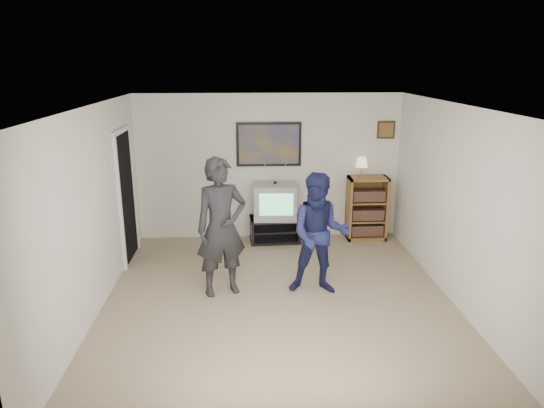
{
  "coord_description": "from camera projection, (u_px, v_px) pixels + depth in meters",
  "views": [
    {
      "loc": [
        -0.41,
        -5.65,
        3.0
      ],
      "look_at": [
        -0.05,
        0.6,
        1.15
      ],
      "focal_mm": 32.0,
      "sensor_mm": 36.0,
      "label": 1
    }
  ],
  "objects": [
    {
      "name": "room_shell",
      "position": [
        277.0,
        202.0,
        6.26
      ],
      "size": [
        4.51,
        5.0,
        2.51
      ],
      "color": "#746249",
      "rests_on": "ground"
    },
    {
      "name": "bookshelf",
      "position": [
        367.0,
        208.0,
        8.4
      ],
      "size": [
        0.67,
        0.38,
        1.1
      ],
      "primitive_type": null,
      "color": "brown",
      "rests_on": "room_shell"
    },
    {
      "name": "controller_left",
      "position": [
        219.0,
        201.0,
        6.42
      ],
      "size": [
        0.05,
        0.13,
        0.04
      ],
      "primitive_type": "cube",
      "rotation": [
        0.0,
        0.0,
        -0.08
      ],
      "color": "white",
      "rests_on": "person_tall"
    },
    {
      "name": "crt_television",
      "position": [
        275.0,
        201.0,
        8.22
      ],
      "size": [
        0.74,
        0.63,
        0.6
      ],
      "primitive_type": null,
      "rotation": [
        0.0,
        0.0,
        -0.04
      ],
      "color": "#9E9F9A",
      "rests_on": "media_stand"
    },
    {
      "name": "table_lamp",
      "position": [
        361.0,
        167.0,
        8.22
      ],
      "size": [
        0.22,
        0.22,
        0.34
      ],
      "primitive_type": null,
      "color": "beige",
      "rests_on": "bookshelf"
    },
    {
      "name": "air_vent",
      "position": [
        236.0,
        127.0,
        8.08
      ],
      "size": [
        0.28,
        0.02,
        0.14
      ],
      "primitive_type": "cube",
      "color": "white",
      "rests_on": "room_shell"
    },
    {
      "name": "person_tall",
      "position": [
        221.0,
        227.0,
        6.3
      ],
      "size": [
        0.78,
        0.64,
        1.85
      ],
      "primitive_type": "imported",
      "rotation": [
        0.0,
        0.0,
        0.34
      ],
      "color": "black",
      "rests_on": "room_shell"
    },
    {
      "name": "person_short",
      "position": [
        320.0,
        234.0,
        6.35
      ],
      "size": [
        0.88,
        0.72,
        1.64
      ],
      "primitive_type": "imported",
      "rotation": [
        0.0,
        0.0,
        -0.14
      ],
      "color": "#191C44",
      "rests_on": "room_shell"
    },
    {
      "name": "media_stand",
      "position": [
        275.0,
        229.0,
        8.37
      ],
      "size": [
        0.88,
        0.52,
        0.43
      ],
      "rotation": [
        0.0,
        0.0,
        0.05
      ],
      "color": "black",
      "rests_on": "room_shell"
    },
    {
      "name": "controller_right",
      "position": [
        316.0,
        208.0,
        6.51
      ],
      "size": [
        0.05,
        0.13,
        0.04
      ],
      "primitive_type": "cube",
      "rotation": [
        0.0,
        0.0,
        -0.12
      ],
      "color": "white",
      "rests_on": "person_short"
    },
    {
      "name": "doorway",
      "position": [
        126.0,
        197.0,
        7.41
      ],
      "size": [
        0.03,
        0.85,
        2.0
      ],
      "primitive_type": "cube",
      "color": "black",
      "rests_on": "room_shell"
    },
    {
      "name": "poster",
      "position": [
        269.0,
        144.0,
        8.19
      ],
      "size": [
        1.1,
        0.03,
        0.75
      ],
      "primitive_type": "cube",
      "color": "black",
      "rests_on": "room_shell"
    },
    {
      "name": "small_picture",
      "position": [
        386.0,
        130.0,
        8.24
      ],
      "size": [
        0.3,
        0.03,
        0.3
      ],
      "primitive_type": "cube",
      "color": "#382012",
      "rests_on": "room_shell"
    }
  ]
}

